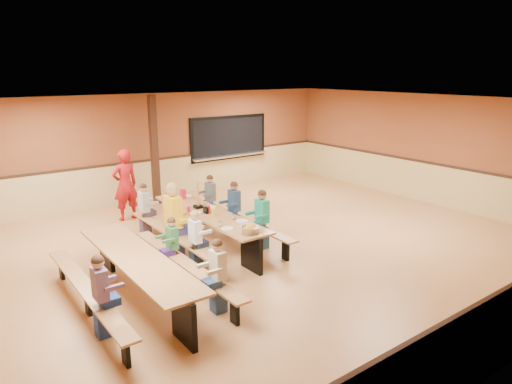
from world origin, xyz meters
TOP-DOWN VIEW (x-y plane):
  - ground at (0.00, 0.00)m, footprint 12.00×12.00m
  - room_envelope at (0.00, 0.00)m, footprint 12.04×10.04m
  - kitchen_pass_through at (2.60, 4.96)m, footprint 2.78×0.28m
  - structural_post at (-0.20, 4.40)m, footprint 0.18×0.18m
  - cafeteria_table_main at (-0.67, 0.77)m, footprint 1.91×3.70m
  - cafeteria_table_second at (-2.79, -0.59)m, footprint 1.91×3.70m
  - seated_child_white_left at (-1.50, -0.16)m, footprint 0.34×0.28m
  - seated_adult_yellow at (-1.50, 0.72)m, footprint 0.50×0.41m
  - seated_child_grey_left at (-1.50, 2.18)m, footprint 0.36×0.29m
  - seated_child_teal_right at (0.15, -0.01)m, footprint 0.38×0.31m
  - seated_child_navy_right at (0.15, 1.02)m, footprint 0.37×0.30m
  - seated_child_char_right at (0.15, 2.07)m, footprint 0.35×0.29m
  - seated_child_purple_sec at (-3.61, -1.30)m, footprint 0.36×0.30m
  - seated_child_green_sec at (-1.96, -0.16)m, footprint 0.32×0.26m
  - seated_child_tan_sec at (-1.96, -1.69)m, footprint 0.35×0.29m
  - standing_woman at (-1.41, 3.52)m, footprint 0.69×0.48m
  - punch_pitcher at (-0.60, 2.02)m, footprint 0.16×0.16m
  - chip_bowl at (-0.70, -0.78)m, footprint 0.32×0.32m
  - napkin_dispenser at (-0.72, 0.74)m, footprint 0.10×0.14m
  - condiment_mustard at (-0.73, 0.45)m, footprint 0.06×0.06m
  - condiment_ketchup at (-0.70, 0.69)m, footprint 0.06×0.06m
  - table_paddle at (-0.68, 1.17)m, footprint 0.16×0.16m
  - place_settings at (-0.67, 0.77)m, footprint 0.65×3.30m

SIDE VIEW (x-z plane):
  - ground at x=0.00m, z-range 0.00..0.00m
  - cafeteria_table_main at x=-0.67m, z-range 0.16..0.90m
  - cafeteria_table_second at x=-2.79m, z-range 0.16..0.90m
  - seated_child_green_sec at x=-1.96m, z-range 0.00..1.11m
  - seated_child_white_left at x=-1.50m, z-range 0.00..1.14m
  - seated_child_char_right at x=0.15m, z-range 0.00..1.17m
  - seated_child_tan_sec at x=-1.96m, z-range 0.00..1.17m
  - seated_child_grey_left at x=-1.50m, z-range 0.00..1.18m
  - seated_child_purple_sec at x=-3.61m, z-range 0.00..1.20m
  - seated_child_navy_right at x=0.15m, z-range 0.00..1.22m
  - seated_child_teal_right at x=0.15m, z-range 0.00..1.24m
  - room_envelope at x=0.00m, z-range -0.82..2.20m
  - seated_adult_yellow at x=-1.50m, z-range 0.00..1.48m
  - place_settings at x=-0.67m, z-range 0.74..0.85m
  - napkin_dispenser at x=-0.72m, z-range 0.74..0.87m
  - chip_bowl at x=-0.70m, z-range 0.74..0.89m
  - condiment_mustard at x=-0.73m, z-range 0.74..0.91m
  - condiment_ketchup at x=-0.70m, z-range 0.74..0.91m
  - punch_pitcher at x=-0.60m, z-range 0.74..0.96m
  - table_paddle at x=-0.68m, z-range 0.60..1.16m
  - standing_woman at x=-1.41m, z-range 0.00..1.78m
  - kitchen_pass_through at x=2.60m, z-range 0.80..2.18m
  - structural_post at x=-0.20m, z-range 0.00..3.00m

